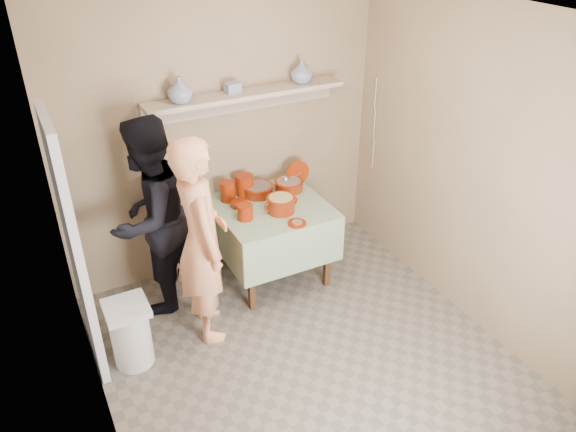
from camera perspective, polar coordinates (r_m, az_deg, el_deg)
ground at (r=4.51m, az=2.78°, el=-15.31°), size 3.50×3.50×0.00m
tile_panel at (r=4.28m, az=-20.87°, el=-3.20°), size 0.06×0.70×2.00m
plate_stack_a at (r=5.12m, az=-6.15°, el=2.52°), size 0.14×0.14×0.19m
plate_stack_b at (r=5.20m, az=-4.43°, el=3.16°), size 0.16×0.16×0.20m
bowl_stack at (r=4.82m, az=-4.38°, el=0.42°), size 0.14×0.14×0.14m
empty_bowl at (r=5.04m, az=-4.97°, el=1.23°), size 0.16×0.16×0.05m
propped_lid at (r=5.38m, az=1.01°, el=4.46°), size 0.23×0.06×0.23m
vase_right at (r=5.14m, az=1.39°, el=14.46°), size 0.22×0.22×0.21m
vase_left at (r=4.70m, az=-10.93°, el=12.48°), size 0.24×0.24×0.21m
ceramic_box at (r=4.89m, az=-5.64°, el=12.81°), size 0.14×0.10×0.09m
person_cook at (r=4.39m, az=-8.76°, el=-2.50°), size 0.49×0.68×1.74m
person_helper at (r=4.77m, az=-13.79°, el=-0.18°), size 1.07×1.04×1.74m
room_shell at (r=3.55m, az=3.41°, el=3.25°), size 3.04×3.54×2.62m
serving_table at (r=5.11m, az=-1.73°, el=-0.07°), size 0.97×0.97×0.76m
cazuela_meat_a at (r=5.20m, az=-3.09°, el=2.74°), size 0.30×0.30×0.10m
cazuela_meat_b at (r=5.28m, az=0.09°, el=3.22°), size 0.28×0.28×0.10m
ladle at (r=5.27m, az=-0.19°, el=3.77°), size 0.08×0.26×0.19m
cazuela_rice at (r=4.91m, az=-0.72°, el=1.32°), size 0.33×0.25×0.14m
front_plate at (r=4.75m, az=0.91°, el=-0.73°), size 0.16×0.16×0.03m
wall_shelf at (r=4.98m, az=-4.35°, el=12.06°), size 1.80×0.25×0.21m
trash_bin at (r=4.54m, az=-15.69°, el=-11.43°), size 0.32×0.32×0.56m
electrical_cord at (r=5.57m, az=8.76°, el=9.19°), size 0.01×0.05×0.90m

